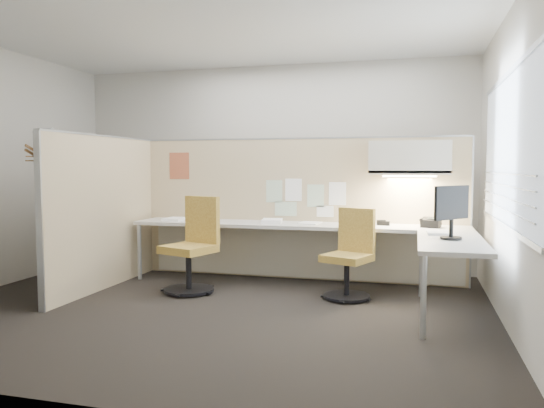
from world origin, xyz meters
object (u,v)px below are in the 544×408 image
(chair_left, at_px, (193,248))
(monitor, at_px, (452,209))
(desk, at_px, (321,237))
(chair_right, at_px, (350,257))
(phone, at_px, (430,223))

(chair_left, xyz_separation_m, monitor, (2.74, -0.31, 0.53))
(desk, height_order, monitor, monitor)
(desk, xyz_separation_m, monitor, (1.37, -0.84, 0.42))
(chair_left, relative_size, chair_right, 1.12)
(chair_right, height_order, phone, chair_right)
(desk, bearing_deg, phone, 7.11)
(desk, distance_m, chair_left, 1.47)
(chair_right, height_order, monitor, monitor)
(desk, relative_size, chair_left, 3.79)
(chair_left, height_order, chair_right, chair_left)
(chair_right, distance_m, monitor, 1.24)
(phone, bearing_deg, chair_right, -134.38)
(chair_right, relative_size, monitor, 1.90)
(desk, relative_size, chair_right, 4.24)
(monitor, height_order, phone, monitor)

